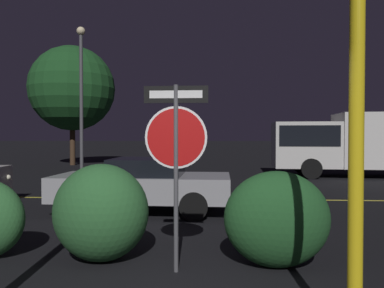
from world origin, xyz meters
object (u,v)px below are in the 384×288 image
Objects in this scene: delivery_truck at (356,142)px; street_lamp at (81,86)px; yellow_pole_right at (356,155)px; tree_1 at (72,89)px; hedge_bush_2 at (101,212)px; hedge_bush_3 at (277,219)px; passing_car_2 at (143,184)px; stop_sign at (176,140)px.

delivery_truck is 12.45m from street_lamp.
street_lamp is at bearing 117.47° from yellow_pole_right.
street_lamp reaches higher than delivery_truck.
yellow_pole_right is 0.45× the size of tree_1.
tree_1 is at bearing 112.16° from hedge_bush_2.
hedge_bush_3 is (-0.28, 2.03, -0.97)m from yellow_pole_right.
hedge_bush_2 is (-2.71, 2.15, -0.93)m from yellow_pole_right.
tree_1 is (-6.92, 13.67, 3.99)m from passing_car_2.
yellow_pole_right reaches higher than hedge_bush_2.
stop_sign is 13.39m from street_lamp.
delivery_truck is (7.80, 7.99, 0.87)m from passing_car_2.
hedge_bush_3 is at bearing -143.79° from passing_car_2.
tree_1 reaches higher than street_lamp.
street_lamp is (-12.19, 0.19, 2.54)m from delivery_truck.
hedge_bush_2 is 3.41m from passing_car_2.
street_lamp reaches higher than hedge_bush_2.
passing_car_2 is 11.20m from delivery_truck.
stop_sign is at bearing -162.05° from passing_car_2.
hedge_bush_3 is at bearing 158.73° from delivery_truck.
tree_1 is at bearing 115.40° from stop_sign.
passing_car_2 is at bearing 139.23° from delivery_truck.
passing_car_2 is at bearing 116.35° from yellow_pole_right.
delivery_truck is (7.76, 11.40, 0.83)m from hedge_bush_2.
delivery_truck is at bearing -21.11° from tree_1.
street_lamp is (-5.53, 11.97, 2.34)m from stop_sign.
street_lamp is at bearing 29.41° from passing_car_2.
delivery_truck is at bearing 65.21° from hedge_bush_3.
yellow_pole_right is 3.59m from hedge_bush_2.
hedge_bush_2 is (-1.10, 0.38, -1.03)m from stop_sign.
tree_1 is (-14.71, 5.68, 3.12)m from delivery_truck.
stop_sign is 0.36× the size of street_lamp.
stop_sign is 0.34× the size of tree_1.
tree_1 reaches higher than stop_sign.
stop_sign reaches higher than hedge_bush_3.
hedge_bush_3 is at bearing -61.37° from tree_1.
tree_1 reaches higher than hedge_bush_2.
street_lamp reaches higher than stop_sign.
hedge_bush_2 reaches higher than hedge_bush_3.
street_lamp is at bearing 110.91° from hedge_bush_2.
tree_1 reaches higher than hedge_bush_3.
tree_1 reaches higher than delivery_truck.
street_lamp is at bearing -65.28° from tree_1.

